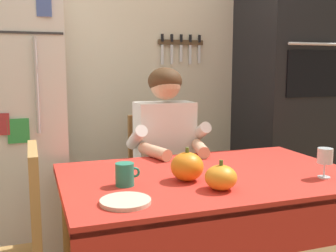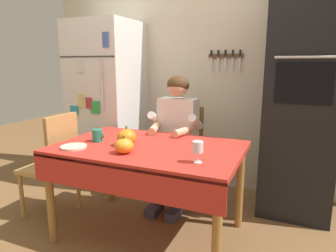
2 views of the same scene
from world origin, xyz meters
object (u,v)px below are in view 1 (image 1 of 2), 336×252
(pumpkin_large, at_px, (187,166))
(wine_glass, at_px, (325,157))
(refrigerator, at_px, (5,125))
(wall_oven, at_px, (285,93))
(serving_tray, at_px, (125,201))
(seated_person, at_px, (168,151))
(dining_table, at_px, (212,192))
(chair_left_side, at_px, (11,251))
(pumpkin_medium, at_px, (221,177))
(chair_behind_person, at_px, (159,178))
(coffee_mug, at_px, (125,174))

(pumpkin_large, bearing_deg, wine_glass, -15.09)
(refrigerator, height_order, wine_glass, refrigerator)
(wall_oven, bearing_deg, serving_tray, -142.37)
(seated_person, bearing_deg, dining_table, -89.00)
(wall_oven, bearing_deg, chair_left_side, -154.03)
(dining_table, height_order, pumpkin_large, pumpkin_large)
(pumpkin_medium, bearing_deg, wall_oven, 45.71)
(chair_behind_person, bearing_deg, wine_glass, -64.76)
(wall_oven, xyz_separation_m, dining_table, (-1.05, -0.92, -0.39))
(dining_table, height_order, seated_person, seated_person)
(pumpkin_large, xyz_separation_m, pumpkin_medium, (0.08, -0.17, -0.01))
(coffee_mug, relative_size, pumpkin_large, 0.71)
(dining_table, bearing_deg, chair_left_side, -178.26)
(wall_oven, height_order, wine_glass, wall_oven)
(chair_left_side, bearing_deg, pumpkin_large, -1.74)
(chair_left_side, bearing_deg, wine_glass, -7.85)
(seated_person, xyz_separation_m, serving_tray, (-0.47, -0.86, 0.01))
(coffee_mug, relative_size, pumpkin_medium, 0.81)
(seated_person, distance_m, wine_glass, 0.95)
(refrigerator, bearing_deg, dining_table, -42.91)
(chair_behind_person, height_order, wine_glass, chair_behind_person)
(dining_table, distance_m, seated_person, 0.61)
(wall_oven, relative_size, pumpkin_large, 13.84)
(chair_left_side, distance_m, pumpkin_large, 0.81)
(pumpkin_large, bearing_deg, seated_person, 78.06)
(coffee_mug, bearing_deg, serving_tray, -102.93)
(dining_table, xyz_separation_m, wine_glass, (0.46, -0.22, 0.18))
(refrigerator, relative_size, seated_person, 1.45)
(refrigerator, height_order, coffee_mug, refrigerator)
(refrigerator, relative_size, coffee_mug, 16.60)
(coffee_mug, relative_size, wine_glass, 0.78)
(dining_table, height_order, serving_tray, serving_tray)
(chair_behind_person, height_order, pumpkin_large, chair_behind_person)
(refrigerator, distance_m, chair_left_side, 0.99)
(seated_person, bearing_deg, chair_behind_person, 90.00)
(dining_table, bearing_deg, refrigerator, 137.09)
(chair_behind_person, relative_size, seated_person, 0.75)
(dining_table, distance_m, pumpkin_medium, 0.27)
(chair_left_side, distance_m, wine_glass, 1.42)
(pumpkin_medium, height_order, serving_tray, pumpkin_medium)
(pumpkin_medium, bearing_deg, dining_table, 73.25)
(dining_table, bearing_deg, coffee_mug, -175.57)
(refrigerator, xyz_separation_m, seated_person, (0.94, -0.28, -0.16))
(seated_person, bearing_deg, wall_oven, 16.74)
(dining_table, xyz_separation_m, chair_behind_person, (-0.01, 0.79, -0.14))
(chair_behind_person, xyz_separation_m, coffee_mug, (-0.42, -0.83, 0.28))
(refrigerator, distance_m, seated_person, 0.99)
(pumpkin_medium, relative_size, serving_tray, 0.70)
(dining_table, bearing_deg, pumpkin_large, -161.37)
(chair_left_side, bearing_deg, dining_table, 1.74)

